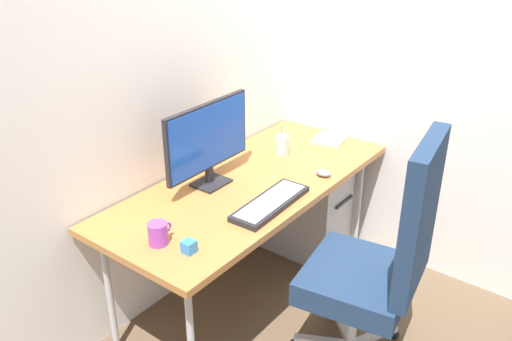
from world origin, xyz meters
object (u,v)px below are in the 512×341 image
Objects in this scene: filing_cabinet at (308,207)px; mouse at (323,173)px; office_chair at (381,259)px; coffee_mug at (158,233)px; notebook at (329,140)px; keyboard at (270,203)px; desk_clamp_accessory at (189,247)px; pen_holder at (282,145)px; monitor at (208,139)px.

filing_cabinet is 7.21× the size of mouse.
office_chair reaches higher than coffee_mug.
mouse is (-0.30, -0.26, 0.43)m from filing_cabinet.
notebook is 1.35m from coffee_mug.
desk_clamp_accessory reaches higher than keyboard.
desk_clamp_accessory is at bearing -78.18° from coffee_mug.
office_chair is 22.58× the size of desk_clamp_accessory.
notebook is at bearing -21.95° from pen_holder.
mouse is 0.45m from notebook.
desk_clamp_accessory is at bearing 176.82° from mouse.
keyboard is 0.42m from mouse.
mouse is (0.42, -0.41, -0.22)m from monitor.
desk_clamp_accessory is at bearing -165.95° from pen_holder.
monitor is 1.20× the size of keyboard.
mouse reaches higher than notebook.
pen_holder is 3.12× the size of desk_clamp_accessory.
coffee_mug is 0.15m from desk_clamp_accessory.
coffee_mug is 2.25× the size of desk_clamp_accessory.
filing_cabinet is 0.98m from monitor.
pen_holder is at bearing 6.07° from coffee_mug.
office_chair is 7.24× the size of pen_holder.
coffee_mug is at bearing 160.93° from keyboard.
coffee_mug is at bearing 130.00° from office_chair.
monitor reaches higher than filing_cabinet.
notebook is 3.33× the size of desk_clamp_accessory.
filing_cabinet is (0.64, 0.76, -0.30)m from office_chair.
pen_holder is 1.04m from desk_clamp_accessory.
office_chair is 0.62m from mouse.
coffee_mug reaches higher than filing_cabinet.
office_chair is 2.54× the size of keyboard.
office_chair is 0.95m from pen_holder.
office_chair is at bearing -117.85° from pen_holder.
desk_clamp_accessory reaches higher than filing_cabinet.
mouse is at bearing -163.63° from notebook.
keyboard is 8.89× the size of desk_clamp_accessory.
keyboard is at bearing 176.79° from mouse.
monitor is at bearing 94.81° from office_chair.
monitor is 3.41× the size of pen_holder.
notebook is at bearing 28.23° from mouse.
keyboard is 2.85× the size of pen_holder.
mouse is at bearing -138.98° from filing_cabinet.
desk_clamp_accessory reaches higher than notebook.
pen_holder reaches higher than filing_cabinet.
mouse is at bearing -4.68° from keyboard.
coffee_mug reaches higher than mouse.
coffee_mug is (-1.24, -0.04, 0.46)m from filing_cabinet.
keyboard is 5.68× the size of mouse.
mouse is at bearing -12.92° from coffee_mug.
filing_cabinet is at bearing -11.80° from monitor.
mouse is (0.42, -0.03, 0.00)m from keyboard.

